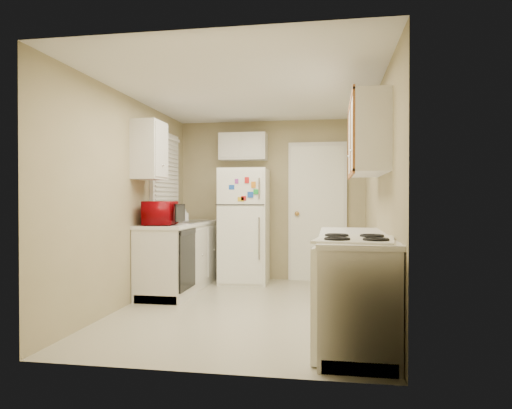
# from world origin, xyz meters

# --- Properties ---
(floor) EXTENTS (3.80, 3.80, 0.00)m
(floor) POSITION_xyz_m (0.00, 0.00, 0.00)
(floor) COLOR beige
(floor) RESTS_ON ground
(ceiling) EXTENTS (3.80, 3.80, 0.00)m
(ceiling) POSITION_xyz_m (0.00, 0.00, 2.40)
(ceiling) COLOR white
(ceiling) RESTS_ON floor
(wall_left) EXTENTS (3.80, 3.80, 0.00)m
(wall_left) POSITION_xyz_m (-1.40, 0.00, 1.20)
(wall_left) COLOR tan
(wall_left) RESTS_ON floor
(wall_right) EXTENTS (3.80, 3.80, 0.00)m
(wall_right) POSITION_xyz_m (1.40, 0.00, 1.20)
(wall_right) COLOR tan
(wall_right) RESTS_ON floor
(wall_back) EXTENTS (2.80, 2.80, 0.00)m
(wall_back) POSITION_xyz_m (0.00, 1.90, 1.20)
(wall_back) COLOR tan
(wall_back) RESTS_ON floor
(wall_front) EXTENTS (2.80, 2.80, 0.00)m
(wall_front) POSITION_xyz_m (0.00, -1.90, 1.20)
(wall_front) COLOR tan
(wall_front) RESTS_ON floor
(left_counter) EXTENTS (0.60, 1.80, 0.90)m
(left_counter) POSITION_xyz_m (-1.10, 0.90, 0.45)
(left_counter) COLOR silver
(left_counter) RESTS_ON floor
(dishwasher) EXTENTS (0.03, 0.58, 0.72)m
(dishwasher) POSITION_xyz_m (-0.81, 0.30, 0.49)
(dishwasher) COLOR black
(dishwasher) RESTS_ON floor
(sink) EXTENTS (0.54, 0.74, 0.16)m
(sink) POSITION_xyz_m (-1.10, 1.05, 0.86)
(sink) COLOR gray
(sink) RESTS_ON left_counter
(microwave) EXTENTS (0.56, 0.38, 0.35)m
(microwave) POSITION_xyz_m (-1.15, 0.32, 1.05)
(microwave) COLOR #960209
(microwave) RESTS_ON left_counter
(soap_bottle) EXTENTS (0.10, 0.10, 0.18)m
(soap_bottle) POSITION_xyz_m (-1.15, 1.28, 1.00)
(soap_bottle) COLOR white
(soap_bottle) RESTS_ON left_counter
(window_blinds) EXTENTS (0.10, 0.98, 1.08)m
(window_blinds) POSITION_xyz_m (-1.36, 1.05, 1.60)
(window_blinds) COLOR silver
(window_blinds) RESTS_ON wall_left
(upper_cabinet_left) EXTENTS (0.30, 0.45, 0.70)m
(upper_cabinet_left) POSITION_xyz_m (-1.25, 0.22, 1.80)
(upper_cabinet_left) COLOR silver
(upper_cabinet_left) RESTS_ON wall_left
(refrigerator) EXTENTS (0.70, 0.68, 1.65)m
(refrigerator) POSITION_xyz_m (-0.34, 1.53, 0.83)
(refrigerator) COLOR white
(refrigerator) RESTS_ON floor
(cabinet_over_fridge) EXTENTS (0.70, 0.30, 0.40)m
(cabinet_over_fridge) POSITION_xyz_m (-0.40, 1.75, 2.00)
(cabinet_over_fridge) COLOR silver
(cabinet_over_fridge) RESTS_ON wall_back
(interior_door) EXTENTS (0.86, 0.06, 2.08)m
(interior_door) POSITION_xyz_m (0.70, 1.86, 1.02)
(interior_door) COLOR white
(interior_door) RESTS_ON floor
(right_counter) EXTENTS (0.60, 2.00, 0.90)m
(right_counter) POSITION_xyz_m (1.10, -0.80, 0.45)
(right_counter) COLOR silver
(right_counter) RESTS_ON floor
(stove) EXTENTS (0.66, 0.78, 0.87)m
(stove) POSITION_xyz_m (1.09, -1.36, 0.43)
(stove) COLOR white
(stove) RESTS_ON floor
(upper_cabinet_right) EXTENTS (0.30, 1.20, 0.70)m
(upper_cabinet_right) POSITION_xyz_m (1.25, -0.50, 1.80)
(upper_cabinet_right) COLOR silver
(upper_cabinet_right) RESTS_ON wall_right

